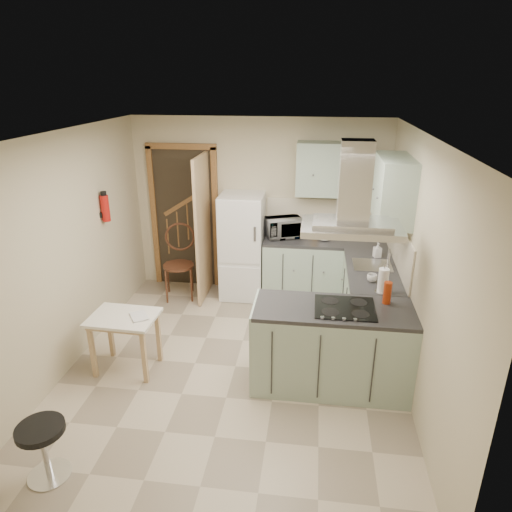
# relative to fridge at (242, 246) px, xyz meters

# --- Properties ---
(floor) EXTENTS (4.20, 4.20, 0.00)m
(floor) POSITION_rel_fridge_xyz_m (0.20, -1.80, -0.75)
(floor) COLOR #BAAA91
(floor) RESTS_ON ground
(ceiling) EXTENTS (4.20, 4.20, 0.00)m
(ceiling) POSITION_rel_fridge_xyz_m (0.20, -1.80, 1.75)
(ceiling) COLOR silver
(ceiling) RESTS_ON back_wall
(back_wall) EXTENTS (3.60, 0.00, 3.60)m
(back_wall) POSITION_rel_fridge_xyz_m (0.20, 0.30, 0.50)
(back_wall) COLOR #C0B595
(back_wall) RESTS_ON floor
(left_wall) EXTENTS (0.00, 4.20, 4.20)m
(left_wall) POSITION_rel_fridge_xyz_m (-1.60, -1.80, 0.50)
(left_wall) COLOR #C0B595
(left_wall) RESTS_ON floor
(right_wall) EXTENTS (0.00, 4.20, 4.20)m
(right_wall) POSITION_rel_fridge_xyz_m (2.00, -1.80, 0.50)
(right_wall) COLOR #C0B595
(right_wall) RESTS_ON floor
(doorway) EXTENTS (1.10, 0.12, 2.10)m
(doorway) POSITION_rel_fridge_xyz_m (-0.90, 0.27, 0.30)
(doorway) COLOR brown
(doorway) RESTS_ON floor
(fridge) EXTENTS (0.60, 0.60, 1.50)m
(fridge) POSITION_rel_fridge_xyz_m (0.00, 0.00, 0.00)
(fridge) COLOR white
(fridge) RESTS_ON floor
(counter_back) EXTENTS (1.08, 0.60, 0.90)m
(counter_back) POSITION_rel_fridge_xyz_m (0.86, 0.00, -0.30)
(counter_back) COLOR #9EB2A0
(counter_back) RESTS_ON floor
(counter_right) EXTENTS (0.60, 1.95, 0.90)m
(counter_right) POSITION_rel_fridge_xyz_m (1.70, -0.68, -0.30)
(counter_right) COLOR #9EB2A0
(counter_right) RESTS_ON floor
(splashback) EXTENTS (1.68, 0.02, 0.50)m
(splashback) POSITION_rel_fridge_xyz_m (1.16, 0.29, 0.40)
(splashback) COLOR beige
(splashback) RESTS_ON counter_back
(wall_cabinet_back) EXTENTS (0.85, 0.35, 0.70)m
(wall_cabinet_back) POSITION_rel_fridge_xyz_m (1.15, 0.12, 1.10)
(wall_cabinet_back) COLOR #9EB2A0
(wall_cabinet_back) RESTS_ON back_wall
(wall_cabinet_right) EXTENTS (0.35, 0.90, 0.70)m
(wall_cabinet_right) POSITION_rel_fridge_xyz_m (1.82, -0.95, 1.10)
(wall_cabinet_right) COLOR #9EB2A0
(wall_cabinet_right) RESTS_ON right_wall
(peninsula) EXTENTS (1.55, 0.65, 0.90)m
(peninsula) POSITION_rel_fridge_xyz_m (1.22, -1.98, -0.30)
(peninsula) COLOR #9EB2A0
(peninsula) RESTS_ON floor
(hob) EXTENTS (0.58, 0.50, 0.01)m
(hob) POSITION_rel_fridge_xyz_m (1.32, -1.98, 0.16)
(hob) COLOR black
(hob) RESTS_ON peninsula
(extractor_hood) EXTENTS (0.90, 0.55, 0.10)m
(extractor_hood) POSITION_rel_fridge_xyz_m (1.32, -1.98, 0.97)
(extractor_hood) COLOR silver
(extractor_hood) RESTS_ON ceiling
(sink) EXTENTS (0.45, 0.40, 0.01)m
(sink) POSITION_rel_fridge_xyz_m (1.70, -0.85, 0.16)
(sink) COLOR silver
(sink) RESTS_ON counter_right
(fire_extinguisher) EXTENTS (0.10, 0.10, 0.32)m
(fire_extinguisher) POSITION_rel_fridge_xyz_m (-1.54, -0.90, 0.75)
(fire_extinguisher) COLOR #B2140F
(fire_extinguisher) RESTS_ON left_wall
(drop_leaf_table) EXTENTS (0.71, 0.55, 0.65)m
(drop_leaf_table) POSITION_rel_fridge_xyz_m (-0.96, -1.98, -0.43)
(drop_leaf_table) COLOR tan
(drop_leaf_table) RESTS_ON floor
(bentwood_chair) EXTENTS (0.53, 0.53, 0.98)m
(bentwood_chair) POSITION_rel_fridge_xyz_m (-0.89, -0.21, -0.26)
(bentwood_chair) COLOR #52241B
(bentwood_chair) RESTS_ON floor
(stool) EXTENTS (0.39, 0.39, 0.50)m
(stool) POSITION_rel_fridge_xyz_m (-1.03, -3.46, -0.50)
(stool) COLOR black
(stool) RESTS_ON floor
(microwave) EXTENTS (0.58, 0.49, 0.27)m
(microwave) POSITION_rel_fridge_xyz_m (0.58, 0.06, 0.29)
(microwave) COLOR black
(microwave) RESTS_ON counter_back
(kettle) EXTENTS (0.21, 0.21, 0.24)m
(kettle) POSITION_rel_fridge_xyz_m (1.14, -0.01, 0.27)
(kettle) COLOR white
(kettle) RESTS_ON counter_back
(cereal_box) EXTENTS (0.13, 0.20, 0.28)m
(cereal_box) POSITION_rel_fridge_xyz_m (1.03, 0.10, 0.29)
(cereal_box) COLOR orange
(cereal_box) RESTS_ON counter_back
(soap_bottle) EXTENTS (0.10, 0.11, 0.18)m
(soap_bottle) POSITION_rel_fridge_xyz_m (1.79, -0.55, 0.24)
(soap_bottle) COLOR #B5B6C2
(soap_bottle) RESTS_ON counter_right
(paper_towel) EXTENTS (0.13, 0.13, 0.27)m
(paper_towel) POSITION_rel_fridge_xyz_m (1.73, -1.57, 0.29)
(paper_towel) COLOR white
(paper_towel) RESTS_ON counter_right
(cup) EXTENTS (0.11, 0.11, 0.08)m
(cup) POSITION_rel_fridge_xyz_m (1.65, -1.31, 0.19)
(cup) COLOR silver
(cup) RESTS_ON counter_right
(red_bottle) EXTENTS (0.09, 0.09, 0.23)m
(red_bottle) POSITION_rel_fridge_xyz_m (1.74, -1.82, 0.26)
(red_bottle) COLOR #AD330E
(red_bottle) RESTS_ON peninsula
(book) EXTENTS (0.26, 0.27, 0.10)m
(book) POSITION_rel_fridge_xyz_m (-0.85, -2.03, -0.05)
(book) COLOR #A84A38
(book) RESTS_ON drop_leaf_table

